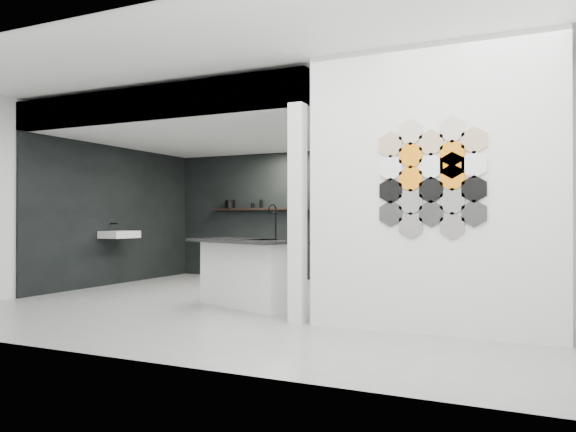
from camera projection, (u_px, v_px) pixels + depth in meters
The scene contains 17 objects.
floor at pixel (271, 305), 7.25m from camera, with size 7.00×6.00×0.01m, color gray.
partition_panel at pixel (430, 189), 5.41m from camera, with size 2.45×0.15×2.80m, color silver.
bay_clad_back at pixel (281, 215), 10.50m from camera, with size 4.40×0.04×2.35m, color black.
bay_clad_left at pixel (117, 215), 9.63m from camera, with size 0.04×4.00×2.35m, color black.
bulkhead at pixel (226, 127), 8.72m from camera, with size 4.40×4.00×0.40m, color silver.
corner_column at pixel (297, 213), 6.00m from camera, with size 0.16×0.16×2.35m, color silver.
fascia_beam at pixel (145, 104), 6.98m from camera, with size 4.40×0.16×0.40m, color silver.
wall_basin at pixel (120, 235), 9.35m from camera, with size 0.40×0.60×0.12m, color silver.
display_shelf at pixel (283, 209), 10.36m from camera, with size 3.00×0.15×0.04m, color black.
kitchen_island at pixel (249, 272), 7.09m from camera, with size 1.76×1.27×1.30m.
stockpot at pixel (230, 204), 10.85m from camera, with size 0.19×0.19×0.16m, color black.
kettle at pixel (341, 203), 9.88m from camera, with size 0.17×0.17×0.15m, color black.
glass_bowl at pixel (353, 204), 9.79m from camera, with size 0.15×0.15×0.10m, color gray.
glass_vase at pixel (353, 203), 9.79m from camera, with size 0.11×0.11×0.15m, color gray.
bottle_dark at pixel (261, 204), 10.56m from camera, with size 0.06×0.06×0.15m, color black.
utensil_cup at pixel (253, 206), 10.63m from camera, with size 0.07×0.07×0.09m, color black.
hex_tile_cluster at pixel (432, 177), 5.32m from camera, with size 1.04×0.02×1.16m.
Camera 1 is at (3.27, -6.48, 1.11)m, focal length 35.00 mm.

